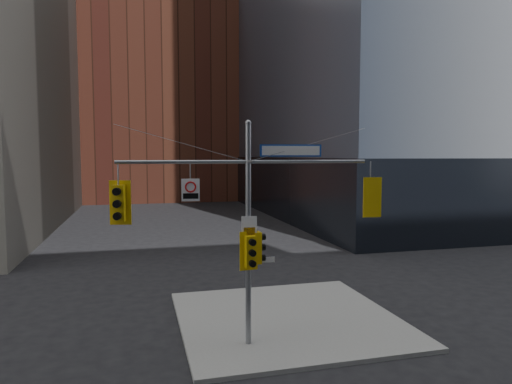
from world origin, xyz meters
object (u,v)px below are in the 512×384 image
traffic_light_pole_side (258,248)px  street_sign_blade (291,151)px  traffic_light_pole_front (250,252)px  traffic_light_east_arm (370,197)px  signal_assembly (248,212)px  traffic_light_west_arm (119,203)px  regulatory_sign_arm (191,189)px

traffic_light_pole_side → street_sign_blade: 3.27m
street_sign_blade → traffic_light_pole_front: bearing=-162.4°
traffic_light_east_arm → traffic_light_pole_side: 4.21m
signal_assembly → traffic_light_pole_side: 1.20m
signal_assembly → traffic_light_pole_front: (-0.00, -0.27, -1.22)m
signal_assembly → traffic_light_pole_side: signal_assembly is taller
traffic_light_west_arm → street_sign_blade: size_ratio=0.66×
traffic_light_pole_front → regulatory_sign_arm: bearing=167.0°
regulatory_sign_arm → street_sign_blade: bearing=5.0°
street_sign_blade → regulatory_sign_arm: 3.42m
signal_assembly → traffic_light_west_arm: 3.93m
signal_assembly → street_sign_blade: signal_assembly is taller
traffic_light_west_arm → street_sign_blade: 5.53m
traffic_light_west_arm → street_sign_blade: street_sign_blade is taller
traffic_light_pole_front → street_sign_blade: 3.46m
regulatory_sign_arm → traffic_light_pole_front: bearing=-3.2°
traffic_light_east_arm → street_sign_blade: (-2.84, 0.00, 1.55)m
traffic_light_west_arm → traffic_light_pole_front: traffic_light_west_arm is taller
signal_assembly → traffic_light_east_arm: size_ratio=5.96×
traffic_light_pole_front → street_sign_blade: bearing=5.7°
traffic_light_pole_front → traffic_light_pole_side: bearing=35.4°
traffic_light_pole_side → traffic_light_east_arm: bearing=-94.2°
traffic_light_east_arm → street_sign_blade: bearing=4.4°
traffic_light_pole_side → regulatory_sign_arm: 2.86m
traffic_light_pole_side → traffic_light_pole_front: size_ratio=0.82×
traffic_light_pole_side → regulatory_sign_arm: (-2.13, -0.03, 1.91)m
traffic_light_west_arm → regulatory_sign_arm: 2.13m
traffic_light_west_arm → traffic_light_pole_side: 4.50m
traffic_light_pole_side → street_sign_blade: bearing=-94.4°
traffic_light_west_arm → traffic_light_east_arm: traffic_light_east_arm is taller
signal_assembly → traffic_light_east_arm: (4.24, 0.00, 0.38)m
traffic_light_east_arm → traffic_light_pole_front: bearing=8.1°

